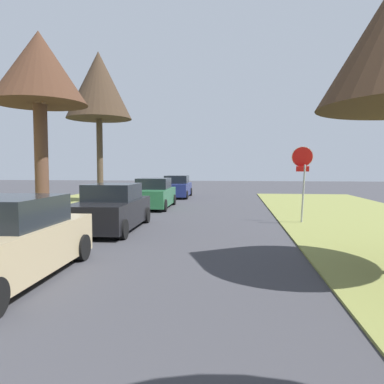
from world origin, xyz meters
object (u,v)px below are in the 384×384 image
at_px(street_tree_left_far, 99,86).
at_px(parked_sedan_tan, 4,243).
at_px(stop_sign_far, 303,168).
at_px(street_tree_left_mid_b, 39,71).
at_px(parked_sedan_black, 112,209).
at_px(parked_sedan_navy, 177,187).
at_px(parked_sedan_green, 153,194).

relative_size(street_tree_left_far, parked_sedan_tan, 2.01).
distance_m(stop_sign_far, street_tree_left_mid_b, 10.74).
height_order(stop_sign_far, street_tree_left_far, street_tree_left_far).
bearing_deg(parked_sedan_black, parked_sedan_tan, -90.57).
distance_m(stop_sign_far, parked_sedan_tan, 10.59).
xyz_separation_m(parked_sedan_black, parked_sedan_navy, (-0.03, 13.99, 0.00)).
bearing_deg(stop_sign_far, parked_sedan_navy, 119.85).
height_order(stop_sign_far, parked_sedan_black, stop_sign_far).
bearing_deg(parked_sedan_black, stop_sign_far, 17.77).
distance_m(street_tree_left_mid_b, parked_sedan_green, 8.20).
xyz_separation_m(street_tree_left_mid_b, parked_sedan_black, (3.29, -1.36, -5.13)).
bearing_deg(street_tree_left_mid_b, parked_sedan_black, -22.44).
height_order(stop_sign_far, parked_sedan_navy, stop_sign_far).
xyz_separation_m(parked_sedan_black, parked_sedan_green, (-0.12, 6.92, 0.00)).
distance_m(street_tree_left_far, parked_sedan_green, 7.61).
xyz_separation_m(parked_sedan_tan, parked_sedan_green, (-0.06, 12.73, 0.00)).
bearing_deg(street_tree_left_far, parked_sedan_black, -66.82).
bearing_deg(parked_sedan_green, parked_sedan_black, -88.99).
xyz_separation_m(street_tree_left_mid_b, parked_sedan_tan, (3.23, -7.17, -5.13)).
height_order(parked_sedan_tan, parked_sedan_navy, same).
bearing_deg(parked_sedan_navy, parked_sedan_green, -90.77).
bearing_deg(parked_sedan_tan, stop_sign_far, 49.48).
relative_size(stop_sign_far, parked_sedan_navy, 0.65).
xyz_separation_m(street_tree_left_mid_b, street_tree_left_far, (-0.60, 7.72, 1.12)).
bearing_deg(street_tree_left_far, stop_sign_far, -32.99).
height_order(parked_sedan_black, parked_sedan_green, same).
bearing_deg(stop_sign_far, street_tree_left_far, 147.01).
xyz_separation_m(stop_sign_far, parked_sedan_tan, (-6.82, -7.98, -1.42)).
xyz_separation_m(street_tree_left_far, parked_sedan_green, (3.77, -2.16, -6.25)).
bearing_deg(street_tree_left_mid_b, parked_sedan_tan, -65.76).
relative_size(stop_sign_far, street_tree_left_far, 0.32).
height_order(street_tree_left_far, parked_sedan_navy, street_tree_left_far).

